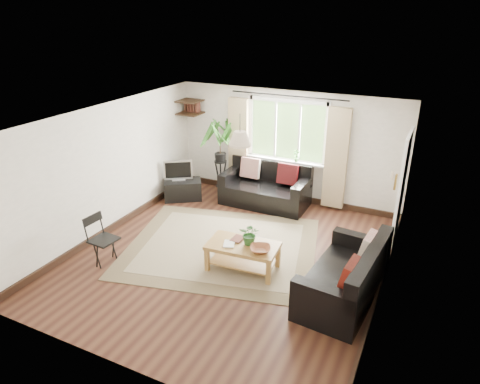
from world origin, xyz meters
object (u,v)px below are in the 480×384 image
at_px(palm_stand, 220,158).
at_px(folding_chair, 104,241).
at_px(sofa_back, 265,186).
at_px(tv_stand, 183,190).
at_px(sofa_right, 344,273).
at_px(coffee_table, 243,257).

bearing_deg(palm_stand, folding_chair, -95.86).
distance_m(sofa_back, tv_stand, 1.85).
relative_size(sofa_right, folding_chair, 2.13).
distance_m(sofa_right, tv_stand, 4.50).
bearing_deg(sofa_back, palm_stand, 173.88).
height_order(sofa_back, tv_stand, sofa_back).
distance_m(sofa_back, palm_stand, 1.22).
bearing_deg(coffee_table, sofa_right, -1.08).
relative_size(coffee_table, tv_stand, 1.41).
height_order(sofa_right, palm_stand, palm_stand).
bearing_deg(sofa_back, coffee_table, -75.15).
bearing_deg(palm_stand, sofa_back, -6.45).
bearing_deg(palm_stand, coffee_table, -55.66).
bearing_deg(coffee_table, tv_stand, 140.70).
height_order(sofa_back, folding_chair, sofa_back).
xyz_separation_m(coffee_table, folding_chair, (-2.14, -0.82, 0.19)).
bearing_deg(tv_stand, coffee_table, -73.12).
bearing_deg(tv_stand, sofa_back, -17.24).
distance_m(sofa_back, coffee_table, 2.58).
xyz_separation_m(tv_stand, palm_stand, (0.61, 0.65, 0.63)).
distance_m(tv_stand, palm_stand, 1.10).
xyz_separation_m(sofa_right, coffee_table, (-1.63, 0.03, -0.19)).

